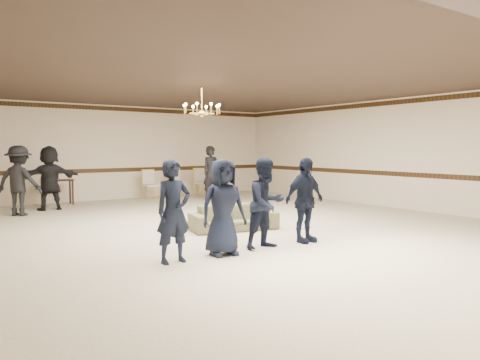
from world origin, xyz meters
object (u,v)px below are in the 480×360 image
(console_table, at_px, (57,192))
(chandelier, at_px, (202,100))
(boy_a, at_px, (173,211))
(boy_c, at_px, (266,203))
(banquet_chair_left, at_px, (151,185))
(adult_mid, at_px, (49,178))
(banquet_chair_right, at_px, (202,182))
(banquet_chair_mid, at_px, (177,184))
(settee, at_px, (234,217))
(boy_b, at_px, (223,207))
(boy_d, at_px, (305,200))
(adult_left, at_px, (19,181))
(adult_right, at_px, (211,173))

(console_table, bearing_deg, chandelier, -64.23)
(boy_a, relative_size, boy_c, 1.00)
(boy_a, distance_m, console_table, 8.52)
(boy_c, height_order, banquet_chair_left, boy_c)
(chandelier, xyz_separation_m, adult_mid, (-2.45, 4.36, -1.96))
(banquet_chair_left, xyz_separation_m, banquet_chair_right, (2.00, 0.00, 0.00))
(boy_c, xyz_separation_m, banquet_chair_mid, (2.49, 8.31, -0.30))
(chandelier, distance_m, banquet_chair_mid, 6.07)
(settee, bearing_deg, boy_b, -117.47)
(console_table, bearing_deg, boy_a, -86.46)
(boy_d, distance_m, console_table, 8.85)
(banquet_chair_left, bearing_deg, banquet_chair_right, -2.06)
(console_table, bearing_deg, boy_d, -68.69)
(boy_a, height_order, adult_left, adult_left)
(chandelier, distance_m, adult_left, 5.34)
(chandelier, height_order, settee, chandelier)
(settee, height_order, adult_left, adult_left)
(boy_d, xyz_separation_m, settee, (-0.36, 1.82, -0.52))
(boy_b, xyz_separation_m, adult_mid, (-1.06, 7.45, 0.12))
(banquet_chair_left, distance_m, banquet_chair_mid, 1.00)
(boy_b, xyz_separation_m, banquet_chair_mid, (3.39, 8.31, -0.30))
(chandelier, height_order, banquet_chair_right, chandelier)
(boy_b, xyz_separation_m, banquet_chair_right, (4.39, 8.31, -0.30))
(adult_mid, bearing_deg, chandelier, 118.40)
(adult_right, relative_size, banquet_chair_mid, 1.83)
(adult_mid, xyz_separation_m, adult_right, (5.10, -0.40, 0.00))
(boy_a, distance_m, adult_mid, 7.45)
(settee, distance_m, console_table, 6.99)
(settee, relative_size, adult_left, 1.02)
(adult_mid, bearing_deg, boy_c, 103.80)
(boy_c, distance_m, adult_right, 7.72)
(boy_b, height_order, banquet_chair_right, boy_b)
(banquet_chair_right, bearing_deg, settee, -117.28)
(adult_left, xyz_separation_m, console_table, (1.35, 1.76, -0.51))
(boy_a, height_order, boy_c, same)
(settee, relative_size, banquet_chair_mid, 1.86)
(boy_a, relative_size, banquet_chair_right, 1.60)
(adult_mid, height_order, adult_right, same)
(chandelier, relative_size, banquet_chair_right, 0.94)
(chandelier, distance_m, banquet_chair_right, 6.47)
(chandelier, height_order, boy_c, chandelier)
(boy_a, height_order, boy_d, same)
(adult_right, relative_size, console_table, 1.93)
(adult_right, bearing_deg, boy_a, -129.03)
(adult_mid, distance_m, banquet_chair_mid, 4.55)
(adult_right, bearing_deg, banquet_chair_right, 70.47)
(boy_b, bearing_deg, boy_d, 7.11)
(settee, relative_size, banquet_chair_right, 1.86)
(adult_left, distance_m, banquet_chair_left, 4.64)
(banquet_chair_mid, bearing_deg, adult_left, -169.24)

